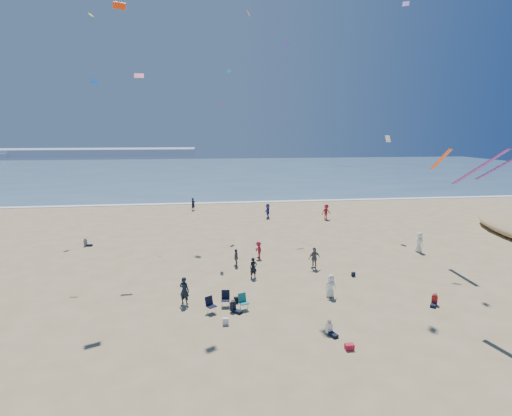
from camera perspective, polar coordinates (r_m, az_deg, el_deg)
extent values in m
plane|color=tan|center=(18.91, -3.13, -24.13)|extent=(220.00, 220.00, 0.00)
cube|color=#476B84|center=(110.98, -6.91, 5.26)|extent=(220.00, 100.00, 0.06)
cube|color=white|center=(61.41, -6.35, 0.72)|extent=(220.00, 1.20, 0.08)
cube|color=#7A8EA8|center=(194.80, -25.28, 7.18)|extent=(110.00, 20.00, 3.20)
imported|color=slate|center=(32.75, -2.86, -7.08)|extent=(0.59, 0.93, 1.47)
imported|color=white|center=(27.37, 10.62, -10.86)|extent=(0.85, 0.64, 1.56)
imported|color=black|center=(56.10, -8.96, 0.54)|extent=(0.74, 0.74, 1.73)
imported|color=maroon|center=(34.71, 0.36, -6.01)|extent=(0.75, 1.05, 1.48)
imported|color=black|center=(26.23, -10.20, -11.54)|extent=(0.79, 0.69, 1.81)
imported|color=white|center=(39.31, 22.27, -4.54)|extent=(0.73, 0.98, 1.84)
imported|color=slate|center=(32.43, 8.34, -7.09)|extent=(1.12, 0.70, 1.77)
imported|color=black|center=(30.19, -0.37, -8.55)|extent=(0.65, 0.51, 1.57)
imported|color=#A41725|center=(50.48, 10.00, -0.55)|extent=(1.36, 0.98, 1.90)
imported|color=#373C98|center=(50.57, 1.68, -0.40)|extent=(1.01, 1.79, 1.84)
cube|color=silver|center=(23.67, -4.36, -15.85)|extent=(0.35, 0.20, 0.40)
cube|color=black|center=(26.32, -2.87, -12.99)|extent=(0.30, 0.22, 0.38)
cube|color=red|center=(21.83, 13.20, -18.74)|extent=(0.45, 0.30, 0.30)
cube|color=black|center=(31.56, 13.74, -9.19)|extent=(0.28, 0.18, 0.34)
cube|color=purple|center=(36.55, -5.17, 14.50)|extent=(0.31, 0.80, 0.44)
cube|color=yellow|center=(52.76, -22.52, 24.13)|extent=(0.61, 0.65, 0.40)
cube|color=#1B91D2|center=(46.70, -3.89, 18.91)|extent=(0.58, 0.69, 0.39)
cube|color=white|center=(44.66, 18.33, 9.37)|extent=(0.49, 0.65, 0.69)
cube|color=pink|center=(50.45, -1.10, 26.06)|extent=(0.35, 0.49, 0.65)
cube|color=#CA214F|center=(34.90, -16.38, 17.67)|extent=(0.78, 0.53, 0.41)
cube|color=#5A26A2|center=(42.83, 20.62, 25.64)|extent=(0.74, 0.70, 0.53)
cube|color=red|center=(31.50, -18.95, 25.66)|extent=(0.90, 0.64, 0.37)
cube|color=#522996|center=(47.97, 4.30, 22.45)|extent=(0.90, 0.60, 0.39)
cube|color=blue|center=(35.30, -22.12, 16.42)|extent=(0.57, 0.33, 0.37)
cube|color=purple|center=(25.36, 29.29, 5.07)|extent=(0.35, 3.14, 2.21)
cube|color=#FF521A|center=(36.51, 24.90, 6.32)|extent=(0.35, 2.64, 1.87)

